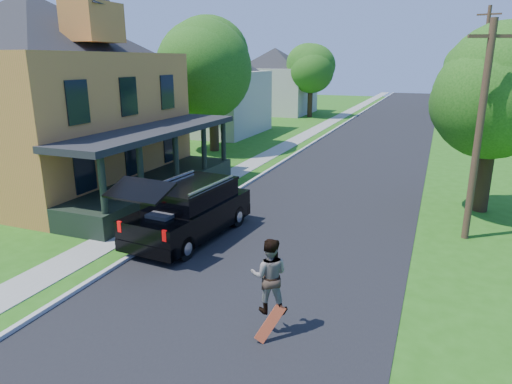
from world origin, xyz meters
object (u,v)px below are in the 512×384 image
at_px(tree_right_near, 496,82).
at_px(skateboarder, 269,276).
at_px(utility_pole_near, 479,131).
at_px(black_suv, 189,211).

bearing_deg(tree_right_near, skateboarder, -113.68).
bearing_deg(skateboarder, utility_pole_near, -135.12).
distance_m(black_suv, skateboarder, 6.23).
relative_size(black_suv, skateboarder, 3.24).
height_order(tree_right_near, utility_pole_near, tree_right_near).
bearing_deg(tree_right_near, black_suv, -143.63).
height_order(black_suv, tree_right_near, tree_right_near).
height_order(skateboarder, tree_right_near, tree_right_near).
height_order(black_suv, skateboarder, black_suv).
relative_size(black_suv, utility_pole_near, 0.78).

